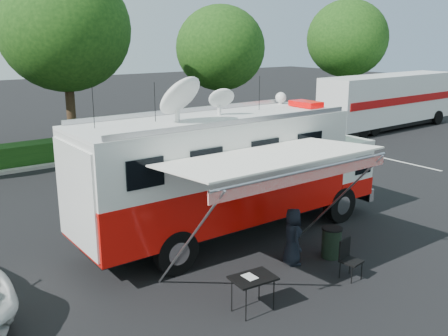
{
  "coord_description": "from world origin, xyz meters",
  "views": [
    {
      "loc": [
        -8.36,
        -10.8,
        5.63
      ],
      "look_at": [
        0.0,
        0.5,
        1.9
      ],
      "focal_mm": 40.0,
      "sensor_mm": 36.0,
      "label": 1
    }
  ],
  "objects_px": {
    "trash_bin": "(332,242)",
    "command_truck": "(232,171)",
    "folding_table": "(253,279)",
    "semi_trailer": "(388,101)"
  },
  "relations": [
    {
      "from": "trash_bin",
      "to": "command_truck",
      "type": "bearing_deg",
      "value": 113.1
    },
    {
      "from": "command_truck",
      "to": "trash_bin",
      "type": "bearing_deg",
      "value": -66.9
    },
    {
      "from": "command_truck",
      "to": "folding_table",
      "type": "distance_m",
      "value": 4.35
    },
    {
      "from": "command_truck",
      "to": "folding_table",
      "type": "relative_size",
      "value": 9.62
    },
    {
      "from": "folding_table",
      "to": "command_truck",
      "type": "bearing_deg",
      "value": 58.6
    },
    {
      "from": "command_truck",
      "to": "semi_trailer",
      "type": "bearing_deg",
      "value": 23.54
    },
    {
      "from": "command_truck",
      "to": "folding_table",
      "type": "bearing_deg",
      "value": -121.4
    },
    {
      "from": "command_truck",
      "to": "semi_trailer",
      "type": "height_order",
      "value": "command_truck"
    },
    {
      "from": "semi_trailer",
      "to": "command_truck",
      "type": "bearing_deg",
      "value": -156.46
    },
    {
      "from": "trash_bin",
      "to": "semi_trailer",
      "type": "xyz_separation_m",
      "value": [
        17.07,
        10.7,
        1.35
      ]
    }
  ]
}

